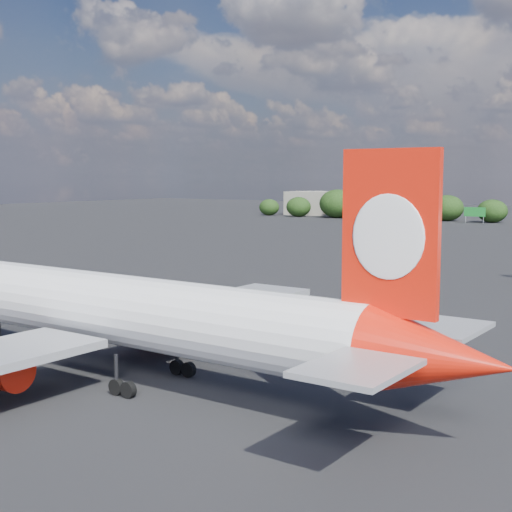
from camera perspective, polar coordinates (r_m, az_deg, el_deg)
The scene contains 4 objects.
ground at distance 96.26m, azimuth 7.79°, elevation -1.51°, with size 500.00×500.00×0.00m, color black.
qantas_airliner at distance 45.48m, azimuth -8.94°, elevation -4.73°, with size 44.18×41.96×14.44m.
terminal_building at distance 242.67m, azimuth 7.45°, elevation 4.16°, with size 42.00×16.00×8.00m.
highway_sign at distance 210.76m, azimuth 17.09°, elevation 3.37°, with size 6.00×0.30×4.50m.
Camera 1 is at (41.08, -26.07, 13.08)m, focal length 50.00 mm.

